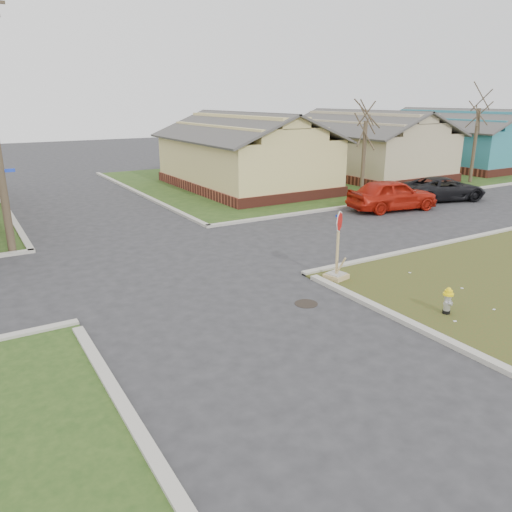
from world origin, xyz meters
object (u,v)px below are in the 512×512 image
fire_hydrant (448,299)px  red_sedan (392,195)px  stop_sign (337,264)px  dark_pickup (444,189)px

fire_hydrant → red_sedan: size_ratio=0.16×
stop_sign → fire_hydrant: bearing=-90.6°
fire_hydrant → red_sedan: (8.26, 10.04, 0.34)m
stop_sign → dark_pickup: stop_sign is taller
fire_hydrant → red_sedan: 13.00m
fire_hydrant → stop_sign: size_ratio=0.34×
fire_hydrant → stop_sign: 3.63m
red_sedan → fire_hydrant: bearing=150.2°
fire_hydrant → dark_pickup: dark_pickup is taller
stop_sign → dark_pickup: (13.36, 6.88, 0.13)m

